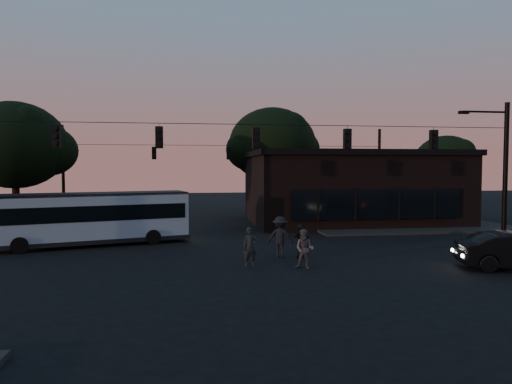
{
  "coord_description": "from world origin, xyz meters",
  "views": [
    {
      "loc": [
        -3.04,
        -17.47,
        4.13
      ],
      "look_at": [
        0.0,
        4.0,
        3.0
      ],
      "focal_mm": 32.0,
      "sensor_mm": 36.0,
      "label": 1
    }
  ],
  "objects": [
    {
      "name": "ground",
      "position": [
        0.0,
        0.0,
        0.0
      ],
      "size": [
        120.0,
        120.0,
        0.0
      ],
      "primitive_type": "plane",
      "color": "black",
      "rests_on": "ground"
    },
    {
      "name": "sidewalk_far_right",
      "position": [
        12.0,
        14.0,
        0.07
      ],
      "size": [
        14.0,
        10.0,
        0.15
      ],
      "primitive_type": "cube",
      "color": "black",
      "rests_on": "ground"
    },
    {
      "name": "sidewalk_far_left",
      "position": [
        -14.0,
        14.0,
        0.07
      ],
      "size": [
        14.0,
        10.0,
        0.15
      ],
      "primitive_type": "cube",
      "color": "black",
      "rests_on": "ground"
    },
    {
      "name": "building",
      "position": [
        9.0,
        15.97,
        2.71
      ],
      "size": [
        15.4,
        10.41,
        5.4
      ],
      "color": "black",
      "rests_on": "ground"
    },
    {
      "name": "tree_behind",
      "position": [
        4.0,
        22.0,
        6.19
      ],
      "size": [
        7.6,
        7.6,
        9.43
      ],
      "color": "black",
      "rests_on": "ground"
    },
    {
      "name": "tree_right",
      "position": [
        18.0,
        18.0,
        4.63
      ],
      "size": [
        5.2,
        5.2,
        6.86
      ],
      "color": "black",
      "rests_on": "ground"
    },
    {
      "name": "tree_left",
      "position": [
        -14.0,
        13.0,
        5.57
      ],
      "size": [
        6.4,
        6.4,
        8.3
      ],
      "color": "black",
      "rests_on": "ground"
    },
    {
      "name": "signal_rig_near",
      "position": [
        0.0,
        4.0,
        4.45
      ],
      "size": [
        26.24,
        0.3,
        7.5
      ],
      "color": "black",
      "rests_on": "ground"
    },
    {
      "name": "signal_rig_far",
      "position": [
        0.0,
        20.0,
        4.2
      ],
      "size": [
        26.24,
        0.3,
        7.5
      ],
      "color": "black",
      "rests_on": "ground"
    },
    {
      "name": "bus",
      "position": [
        -8.29,
        7.8,
        1.58
      ],
      "size": [
        10.25,
        5.04,
        2.81
      ],
      "rotation": [
        0.0,
        0.0,
        0.29
      ],
      "color": "#899CAF",
      "rests_on": "ground"
    },
    {
      "name": "pedestrian_a",
      "position": [
        -0.62,
        1.39,
        0.82
      ],
      "size": [
        0.63,
        0.43,
        1.65
      ],
      "primitive_type": "imported",
      "rotation": [
        0.0,
        0.0,
        0.06
      ],
      "color": "black",
      "rests_on": "ground"
    },
    {
      "name": "pedestrian_b",
      "position": [
        1.53,
        0.62,
        0.82
      ],
      "size": [
        0.99,
        0.91,
        1.63
      ],
      "primitive_type": "imported",
      "rotation": [
        0.0,
        0.0,
        -0.47
      ],
      "color": "#4E4747",
      "rests_on": "ground"
    },
    {
      "name": "pedestrian_c",
      "position": [
        1.89,
        2.71,
        0.8
      ],
      "size": [
        0.98,
        0.52,
        1.59
      ],
      "primitive_type": "imported",
      "rotation": [
        0.0,
        0.0,
        3.28
      ],
      "color": "black",
      "rests_on": "ground"
    },
    {
      "name": "pedestrian_d",
      "position": [
        1.0,
        3.1,
        0.95
      ],
      "size": [
        1.36,
        0.99,
        1.9
      ],
      "primitive_type": "imported",
      "rotation": [
        0.0,
        0.0,
        2.89
      ],
      "color": "black",
      "rests_on": "ground"
    }
  ]
}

